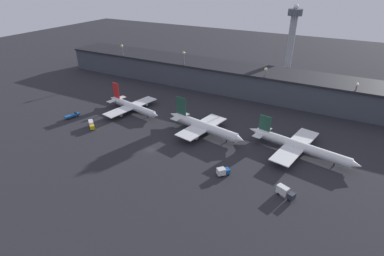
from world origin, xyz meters
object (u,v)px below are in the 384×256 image
object	(u,v)px
service_vehicle_1	(285,192)
service_vehicle_2	(223,171)
airplane_2	(299,146)
airplane_0	(132,106)
service_vehicle_0	(91,124)
control_tower	(291,40)
airplane_1	(204,127)
service_vehicle_3	(72,115)

from	to	relation	value
service_vehicle_1	service_vehicle_2	xyz separation A→B (m)	(-23.58, 1.13, -0.24)
airplane_2	airplane_0	bearing A→B (deg)	-169.36
service_vehicle_0	service_vehicle_2	distance (m)	72.83
service_vehicle_0	control_tower	size ratio (longest dim) A/B	0.14
airplane_0	airplane_1	bearing A→B (deg)	5.72
service_vehicle_1	service_vehicle_0	bearing A→B (deg)	-160.87
airplane_1	airplane_0	bearing A→B (deg)	-174.28
airplane_0	airplane_1	distance (m)	46.29
service_vehicle_1	control_tower	size ratio (longest dim) A/B	0.14
service_vehicle_2	service_vehicle_1	bearing A→B (deg)	-50.68
service_vehicle_0	service_vehicle_3	size ratio (longest dim) A/B	0.86
airplane_2	service_vehicle_0	size ratio (longest dim) A/B	6.86
airplane_1	service_vehicle_0	xyz separation A→B (m)	(-51.87, -20.75, -1.98)
service_vehicle_3	control_tower	size ratio (longest dim) A/B	0.16
airplane_1	control_tower	size ratio (longest dim) A/B	0.86
airplane_2	service_vehicle_2	world-z (taller)	airplane_2
service_vehicle_3	control_tower	bearing A→B (deg)	-23.43
airplane_1	service_vehicle_0	distance (m)	55.90
service_vehicle_2	control_tower	distance (m)	123.30
service_vehicle_0	airplane_1	bearing A→B (deg)	59.68
airplane_0	airplane_1	xyz separation A→B (m)	(46.09, -4.29, 0.71)
service_vehicle_2	control_tower	size ratio (longest dim) A/B	0.10
service_vehicle_3	airplane_0	bearing A→B (deg)	-33.62
airplane_1	service_vehicle_1	world-z (taller)	airplane_1
service_vehicle_2	control_tower	world-z (taller)	control_tower
airplane_1	service_vehicle_2	xyz separation A→B (m)	(20.77, -26.03, -2.07)
airplane_1	service_vehicle_2	world-z (taller)	airplane_1
airplane_0	control_tower	xyz separation A→B (m)	(62.97, 89.82, 26.09)
airplane_2	airplane_1	bearing A→B (deg)	-164.09
service_vehicle_3	service_vehicle_0	bearing A→B (deg)	-88.12
airplane_1	airplane_2	world-z (taller)	airplane_1
service_vehicle_2	service_vehicle_3	bearing A→B (deg)	126.21
airplane_2	service_vehicle_2	bearing A→B (deg)	-115.86
control_tower	service_vehicle_0	bearing A→B (deg)	-120.90
airplane_1	service_vehicle_1	size ratio (longest dim) A/B	6.28
airplane_1	service_vehicle_2	size ratio (longest dim) A/B	8.30
service_vehicle_0	service_vehicle_2	size ratio (longest dim) A/B	1.34
airplane_1	service_vehicle_1	bearing A→B (deg)	-20.43
service_vehicle_1	service_vehicle_2	size ratio (longest dim) A/B	1.32
airplane_2	service_vehicle_2	distance (m)	37.18
airplane_2	service_vehicle_2	xyz separation A→B (m)	(-22.30, -29.70, -1.66)
airplane_0	service_vehicle_3	distance (m)	31.63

